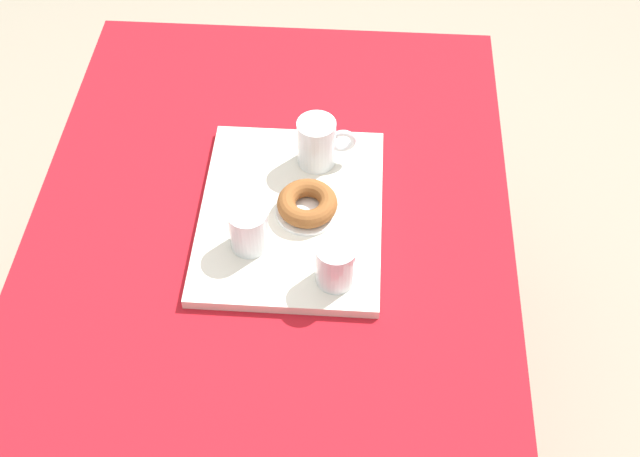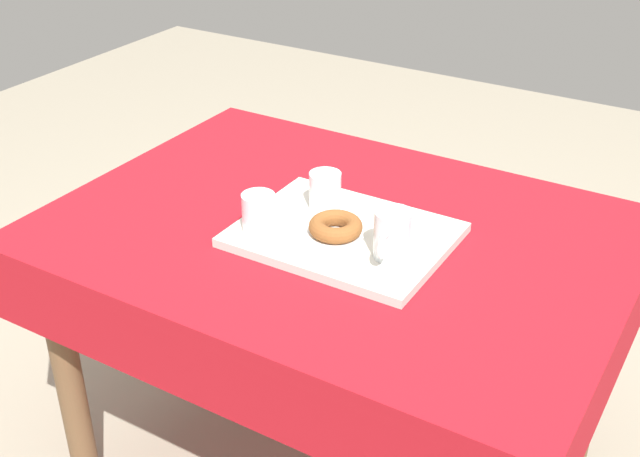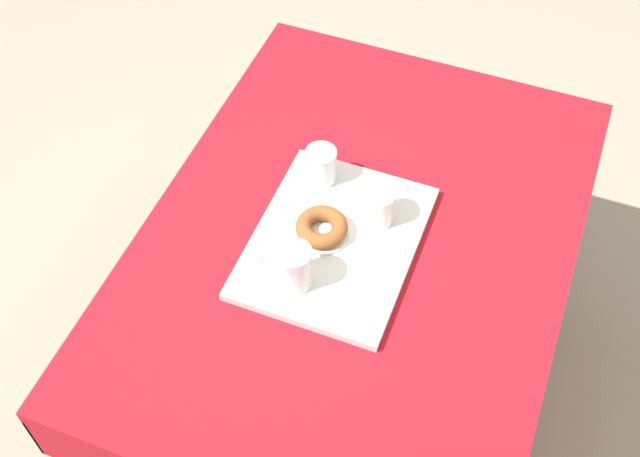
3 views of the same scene
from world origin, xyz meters
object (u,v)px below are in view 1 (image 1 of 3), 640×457
object	(u,v)px
water_glass_near	(336,266)
sugar_donut_left	(307,203)
water_glass_far	(249,231)
tea_mug_left	(318,144)
dining_table	(271,266)
donut_plate_left	(307,211)
serving_tray	(291,214)

from	to	relation	value
water_glass_near	sugar_donut_left	distance (m)	0.16
water_glass_far	sugar_donut_left	world-z (taller)	water_glass_far
tea_mug_left	dining_table	bearing A→B (deg)	-25.30
donut_plate_left	water_glass_far	bearing A→B (deg)	-49.60
donut_plate_left	sugar_donut_left	bearing A→B (deg)	0.00
dining_table	sugar_donut_left	world-z (taller)	sugar_donut_left
serving_tray	dining_table	bearing A→B (deg)	-45.79
serving_tray	tea_mug_left	world-z (taller)	tea_mug_left
donut_plate_left	serving_tray	bearing A→B (deg)	-94.38
serving_tray	water_glass_near	xyz separation A→B (m)	(0.15, 0.09, 0.05)
tea_mug_left	donut_plate_left	xyz separation A→B (m)	(0.13, -0.01, -0.04)
water_glass_near	donut_plate_left	world-z (taller)	water_glass_near
dining_table	serving_tray	size ratio (longest dim) A/B	2.85
sugar_donut_left	donut_plate_left	bearing A→B (deg)	0.00
serving_tray	sugar_donut_left	xyz separation A→B (m)	(0.00, 0.03, 0.03)
tea_mug_left	donut_plate_left	world-z (taller)	tea_mug_left
dining_table	water_glass_far	distance (m)	0.17
sugar_donut_left	water_glass_near	bearing A→B (deg)	21.89
dining_table	sugar_donut_left	distance (m)	0.17
water_glass_far	donut_plate_left	xyz separation A→B (m)	(-0.08, 0.09, -0.03)
serving_tray	donut_plate_left	size ratio (longest dim) A/B	3.68
serving_tray	tea_mug_left	xyz separation A→B (m)	(-0.13, 0.04, 0.05)
water_glass_near	sugar_donut_left	size ratio (longest dim) A/B	0.76
water_glass_near	water_glass_far	xyz separation A→B (m)	(-0.06, -0.15, 0.00)
dining_table	water_glass_far	world-z (taller)	water_glass_far
serving_tray	sugar_donut_left	world-z (taller)	sugar_donut_left
tea_mug_left	sugar_donut_left	bearing A→B (deg)	-4.29
dining_table	donut_plate_left	bearing A→B (deg)	117.03
water_glass_near	water_glass_far	distance (m)	0.17
water_glass_near	donut_plate_left	size ratio (longest dim) A/B	0.72
water_glass_far	sugar_donut_left	xyz separation A→B (m)	(-0.08, 0.09, -0.01)
dining_table	serving_tray	xyz separation A→B (m)	(-0.04, 0.04, 0.11)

